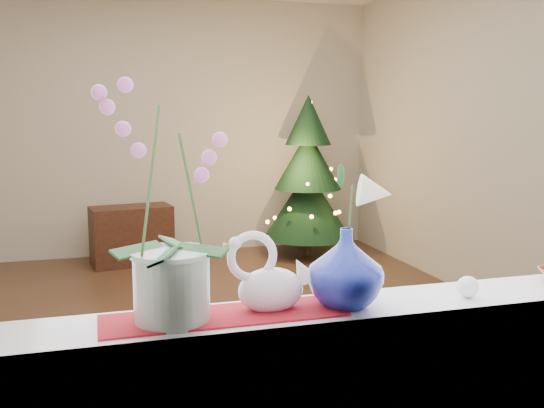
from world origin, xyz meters
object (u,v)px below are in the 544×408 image
at_px(blue_vase, 346,262).
at_px(side_table, 132,235).
at_px(xmas_tree, 308,176).
at_px(paperweight, 468,287).
at_px(swan, 271,273).
at_px(orchid_pot, 170,203).

relative_size(blue_vase, side_table, 0.35).
bearing_deg(xmas_tree, paperweight, -103.20).
xyz_separation_m(xmas_tree, side_table, (-1.82, 0.12, -0.55)).
bearing_deg(xmas_tree, swan, -111.02).
bearing_deg(orchid_pot, swan, 2.85).
bearing_deg(xmas_tree, blue_vase, -108.25).
bearing_deg(paperweight, blue_vase, 175.90).
relative_size(orchid_pot, blue_vase, 2.44).
distance_m(swan, blue_vase, 0.23).
bearing_deg(side_table, xmas_tree, -12.56).
xyz_separation_m(orchid_pot, paperweight, (0.92, -0.04, -0.30)).
xyz_separation_m(paperweight, side_table, (-0.79, 4.48, -0.66)).
xyz_separation_m(orchid_pot, swan, (0.29, 0.01, -0.22)).
distance_m(orchid_pot, paperweight, 0.97).
bearing_deg(swan, paperweight, 14.62).
xyz_separation_m(blue_vase, paperweight, (0.41, -0.03, -0.10)).
xyz_separation_m(orchid_pot, blue_vase, (0.52, -0.01, -0.20)).
bearing_deg(paperweight, side_table, 100.05).
bearing_deg(side_table, blue_vase, -93.71).
xyz_separation_m(orchid_pot, xmas_tree, (1.94, 4.32, -0.41)).
height_order(orchid_pot, paperweight, orchid_pot).
height_order(blue_vase, paperweight, blue_vase).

